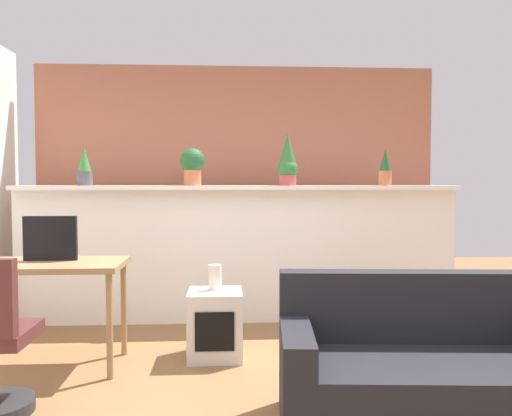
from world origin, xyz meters
TOP-DOWN VIEW (x-y plane):
  - ground_plane at (0.00, 0.00)m, footprint 12.00×12.00m
  - divider_wall at (0.00, 2.00)m, footprint 4.08×0.16m
  - plant_shelf at (0.00, 1.96)m, footprint 4.08×0.32m
  - brick_wall_behind at (0.00, 2.60)m, footprint 4.08×0.10m
  - potted_plant_0 at (-1.41, 1.99)m, footprint 0.14×0.14m
  - potted_plant_1 at (-0.43, 1.96)m, footprint 0.23×0.23m
  - potted_plant_2 at (0.45, 1.94)m, footprint 0.19×0.19m
  - potted_plant_3 at (1.37, 1.92)m, footprint 0.12×0.12m
  - desk at (-1.40, 0.82)m, footprint 1.10×0.60m
  - tv_monitor at (-1.38, 0.90)m, footprint 0.37×0.04m
  - side_cube_shelf at (-0.20, 0.97)m, footprint 0.40×0.41m
  - vase_on_shelf at (-0.20, 1.02)m, footprint 0.10×0.10m
  - couch at (0.94, -0.25)m, footprint 1.61×0.88m

SIDE VIEW (x-z plane):
  - ground_plane at x=0.00m, z-range 0.00..0.00m
  - side_cube_shelf at x=-0.20m, z-range 0.00..0.50m
  - couch at x=0.94m, z-range -0.12..0.68m
  - vase_on_shelf at x=-0.20m, z-range 0.50..0.69m
  - divider_wall at x=0.00m, z-range 0.00..1.24m
  - desk at x=-1.40m, z-range 0.29..1.04m
  - tv_monitor at x=-1.38m, z-range 0.75..1.07m
  - brick_wall_behind at x=0.00m, z-range 0.00..2.50m
  - plant_shelf at x=0.00m, z-range 1.24..1.28m
  - potted_plant_0 at x=-1.41m, z-range 1.27..1.62m
  - potted_plant_3 at x=1.37m, z-range 1.27..1.61m
  - potted_plant_1 at x=-0.43m, z-range 1.30..1.64m
  - potted_plant_2 at x=0.45m, z-range 1.26..1.74m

